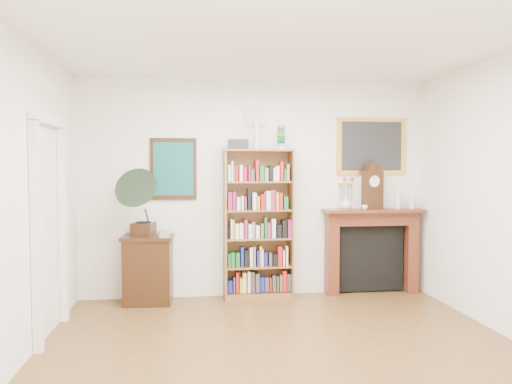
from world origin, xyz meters
The scene contains 15 objects.
room centered at (0.00, 0.00, 1.40)m, with size 4.51×5.01×2.81m.
door_casing centered at (-2.21, 1.20, 1.26)m, with size 0.08×1.02×2.17m.
teal_poster centered at (-1.05, 2.48, 1.65)m, with size 0.58×0.04×0.78m.
small_picture centered at (0.00, 2.48, 2.35)m, with size 0.26×0.04×0.30m.
gilt_painting centered at (1.55, 2.48, 1.95)m, with size 0.95×0.04×0.75m.
bookshelf centered at (0.01, 2.32, 1.06)m, with size 0.88×0.33×2.18m.
side_cabinet centered at (-1.36, 2.26, 0.42)m, with size 0.61×0.45×0.84m, color black.
fireplace centered at (1.53, 2.40, 0.66)m, with size 1.33×0.32×1.12m.
gramophone centered at (-1.42, 2.18, 1.30)m, with size 0.64×0.73×0.82m.
cd_stack centered at (-1.16, 2.10, 0.88)m, with size 0.12×0.12×0.08m, color #AAA9B5.
mantel_clock centered at (1.53, 2.37, 1.40)m, with size 0.27×0.18×0.58m.
flower_vase centered at (1.18, 2.38, 1.20)m, with size 0.15×0.15×0.15m, color white.
teacup centered at (1.40, 2.28, 1.15)m, with size 0.08×0.08×0.06m, color white.
bottle_left centered at (1.88, 2.37, 1.24)m, with size 0.07×0.07×0.24m, color silver.
bottle_right centered at (2.08, 2.36, 1.22)m, with size 0.06×0.06×0.20m, color silver.
Camera 1 is at (-0.82, -3.91, 1.69)m, focal length 35.00 mm.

